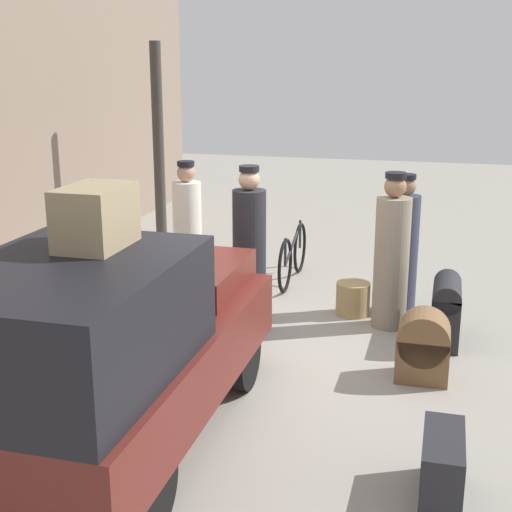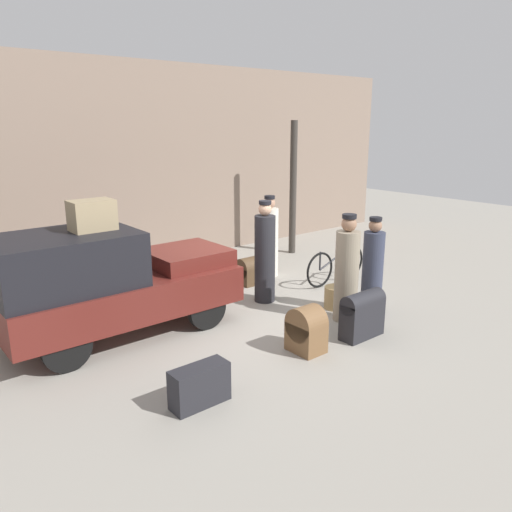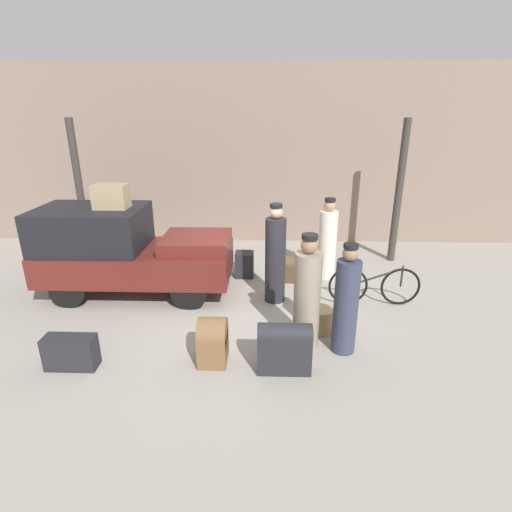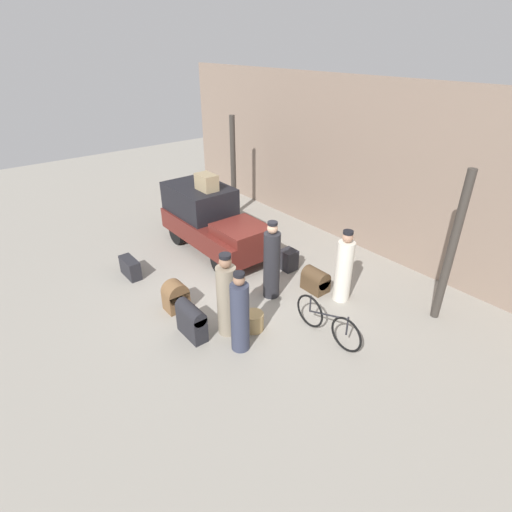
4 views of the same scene
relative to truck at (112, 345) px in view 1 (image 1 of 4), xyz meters
The scene contains 15 objects.
ground_plane 2.57m from the truck, 15.52° to the right, with size 30.00×30.00×0.00m, color gray.
canopy_pillar_right 6.06m from the truck, 19.05° to the left, with size 0.17×0.17×3.24m.
truck is the anchor object (origin of this frame).
bicycle 4.74m from the truck, ahead, with size 1.67×0.04×0.77m.
wicker_basket 3.91m from the truck, 20.80° to the right, with size 0.41×0.41×0.39m.
porter_standing_middle 3.78m from the truck, 28.72° to the right, with size 0.39×0.39×1.79m.
porter_carrying_trunk 4.32m from the truck, 26.27° to the right, with size 0.35×0.35×1.69m.
conductor_in_dark_uniform 4.08m from the truck, 12.45° to the left, with size 0.38×0.38×1.72m.
porter_lifting_near_truck 2.89m from the truck, ahead, with size 0.38×0.38×1.86m.
trunk_large_brown 3.88m from the truck, 39.44° to the right, with size 0.74×0.30×0.73m.
suitcase_tan_flat 2.48m from the truck, 21.08° to the left, with size 0.39×0.37×0.54m.
suitcase_black_upright 3.04m from the truck, 48.83° to the right, with size 0.40×0.50×0.68m.
trunk_barrel_dark 3.48m from the truck, 11.58° to the left, with size 0.59×0.41×0.55m.
trunk_wicker_pale 2.55m from the truck, 89.75° to the right, with size 0.71×0.28×0.48m.
trunk_on_truck_roof 1.03m from the truck, behind, with size 0.60×0.41×0.43m.
Camera 1 is at (-6.87, -1.71, 2.98)m, focal length 50.00 mm.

